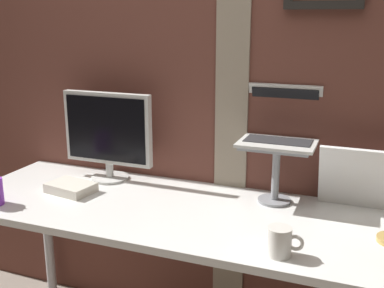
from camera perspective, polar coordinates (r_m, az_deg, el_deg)
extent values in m
cube|color=brown|center=(2.18, 0.84, 8.29)|extent=(3.27, 0.12, 2.47)
cube|color=gray|center=(2.06, 4.92, 7.85)|extent=(0.15, 0.01, 2.47)
cube|color=black|center=(1.96, 15.66, 15.98)|extent=(0.30, 0.03, 0.03)
cube|color=white|center=(1.92, -1.09, -8.38)|extent=(1.96, 0.67, 0.03)
cylinder|color=#B2B2B7|center=(2.73, -17.18, -10.21)|extent=(0.05, 0.05, 0.71)
cylinder|color=silver|center=(2.30, -9.95, -4.06)|extent=(0.18, 0.18, 0.01)
cylinder|color=silver|center=(2.28, -10.00, -3.09)|extent=(0.04, 0.04, 0.07)
cube|color=silver|center=(2.23, -10.24, 1.89)|extent=(0.45, 0.04, 0.34)
cube|color=black|center=(2.21, -10.50, 1.78)|extent=(0.41, 0.00, 0.30)
cylinder|color=gray|center=(2.02, 10.00, -6.77)|extent=(0.14, 0.14, 0.01)
cylinder|color=gray|center=(1.98, 10.16, -3.55)|extent=(0.03, 0.03, 0.23)
cube|color=gray|center=(1.95, 10.32, -0.23)|extent=(0.28, 0.22, 0.01)
cube|color=silver|center=(1.94, 10.33, 0.08)|extent=(0.31, 0.21, 0.01)
cube|color=#2D2D30|center=(1.96, 10.44, 0.41)|extent=(0.27, 0.12, 0.00)
cube|color=silver|center=(2.06, 11.27, 4.20)|extent=(0.31, 0.07, 0.22)
cube|color=black|center=(2.05, 11.23, 4.11)|extent=(0.28, 0.06, 0.19)
cube|color=white|center=(1.99, 20.71, -4.10)|extent=(0.38, 0.10, 0.27)
cylinder|color=silver|center=(1.58, 10.58, -11.60)|extent=(0.08, 0.08, 0.10)
torus|color=silver|center=(1.57, 12.49, -11.67)|extent=(0.06, 0.01, 0.06)
cube|color=silver|center=(2.16, -14.53, -5.17)|extent=(0.22, 0.17, 0.04)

